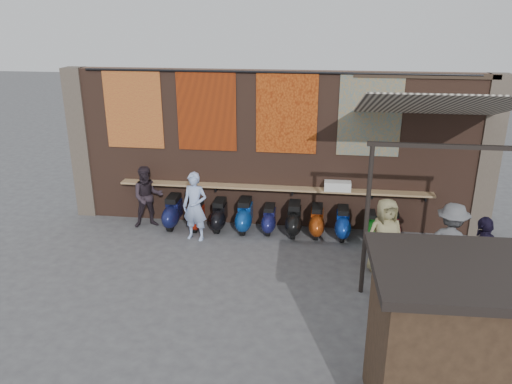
{
  "coord_description": "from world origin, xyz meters",
  "views": [
    {
      "loc": [
        1.15,
        -9.61,
        5.36
      ],
      "look_at": [
        -0.28,
        1.2,
        1.38
      ],
      "focal_mm": 35.0,
      "sensor_mm": 36.0,
      "label": 1
    }
  ],
  "objects_px": {
    "scooter_stool_9": "(392,225)",
    "scooter_stool_4": "(269,219)",
    "scooter_stool_3": "(245,216)",
    "scooter_stool_6": "(317,221)",
    "diner_right": "(148,197)",
    "shopper_tan": "(385,237)",
    "scooter_stool_0": "(173,212)",
    "scooter_stool_5": "(294,219)",
    "diner_left": "(195,207)",
    "shopper_grey": "(450,244)",
    "shopper_navy": "(481,259)",
    "scooter_stool_1": "(197,216)",
    "scooter_stool_2": "(219,215)",
    "shelf_box": "(338,186)",
    "scooter_stool_7": "(343,223)",
    "scooter_stool_8": "(370,226)",
    "market_stall": "(457,353)"
  },
  "relations": [
    {
      "from": "scooter_stool_9",
      "to": "scooter_stool_4",
      "type": "bearing_deg",
      "value": -179.96
    },
    {
      "from": "scooter_stool_3",
      "to": "scooter_stool_6",
      "type": "height_order",
      "value": "scooter_stool_3"
    },
    {
      "from": "diner_right",
      "to": "shopper_tan",
      "type": "height_order",
      "value": "shopper_tan"
    },
    {
      "from": "scooter_stool_0",
      "to": "scooter_stool_9",
      "type": "height_order",
      "value": "scooter_stool_0"
    },
    {
      "from": "scooter_stool_5",
      "to": "diner_left",
      "type": "xyz_separation_m",
      "value": [
        -2.4,
        -0.58,
        0.45
      ]
    },
    {
      "from": "scooter_stool_9",
      "to": "scooter_stool_3",
      "type": "bearing_deg",
      "value": 179.91
    },
    {
      "from": "scooter_stool_9",
      "to": "shopper_grey",
      "type": "relative_size",
      "value": 0.43
    },
    {
      "from": "scooter_stool_5",
      "to": "shopper_grey",
      "type": "xyz_separation_m",
      "value": [
        3.29,
        -1.98,
        0.47
      ]
    },
    {
      "from": "scooter_stool_9",
      "to": "diner_left",
      "type": "height_order",
      "value": "diner_left"
    },
    {
      "from": "shopper_navy",
      "to": "shopper_grey",
      "type": "height_order",
      "value": "shopper_grey"
    },
    {
      "from": "scooter_stool_1",
      "to": "scooter_stool_3",
      "type": "height_order",
      "value": "scooter_stool_3"
    },
    {
      "from": "scooter_stool_2",
      "to": "scooter_stool_9",
      "type": "xyz_separation_m",
      "value": [
        4.36,
        -0.01,
        -0.03
      ]
    },
    {
      "from": "diner_right",
      "to": "shopper_navy",
      "type": "height_order",
      "value": "shopper_navy"
    },
    {
      "from": "shelf_box",
      "to": "scooter_stool_1",
      "type": "relative_size",
      "value": 0.89
    },
    {
      "from": "scooter_stool_5",
      "to": "scooter_stool_6",
      "type": "relative_size",
      "value": 1.07
    },
    {
      "from": "scooter_stool_4",
      "to": "shopper_tan",
      "type": "bearing_deg",
      "value": -33.58
    },
    {
      "from": "shelf_box",
      "to": "scooter_stool_1",
      "type": "xyz_separation_m",
      "value": [
        -3.56,
        -0.31,
        -0.89
      ]
    },
    {
      "from": "scooter_stool_7",
      "to": "shopper_tan",
      "type": "bearing_deg",
      "value": -64.4
    },
    {
      "from": "scooter_stool_8",
      "to": "scooter_stool_0",
      "type": "bearing_deg",
      "value": 179.82
    },
    {
      "from": "scooter_stool_4",
      "to": "diner_right",
      "type": "bearing_deg",
      "value": -179.35
    },
    {
      "from": "scooter_stool_8",
      "to": "diner_left",
      "type": "relative_size",
      "value": 0.41
    },
    {
      "from": "scooter_stool_9",
      "to": "shopper_navy",
      "type": "distance_m",
      "value": 2.98
    },
    {
      "from": "scooter_stool_3",
      "to": "shopper_navy",
      "type": "bearing_deg",
      "value": -27.9
    },
    {
      "from": "shelf_box",
      "to": "shopper_navy",
      "type": "bearing_deg",
      "value": -47.32
    },
    {
      "from": "scooter_stool_0",
      "to": "scooter_stool_4",
      "type": "xyz_separation_m",
      "value": [
        2.53,
        0.0,
        -0.06
      ]
    },
    {
      "from": "shelf_box",
      "to": "scooter_stool_3",
      "type": "bearing_deg",
      "value": -173.69
    },
    {
      "from": "scooter_stool_1",
      "to": "scooter_stool_2",
      "type": "xyz_separation_m",
      "value": [
        0.58,
        0.06,
        0.04
      ]
    },
    {
      "from": "shopper_navy",
      "to": "shopper_tan",
      "type": "relative_size",
      "value": 1.04
    },
    {
      "from": "scooter_stool_0",
      "to": "scooter_stool_2",
      "type": "xyz_separation_m",
      "value": [
        1.23,
        0.02,
        -0.03
      ]
    },
    {
      "from": "scooter_stool_0",
      "to": "shopper_navy",
      "type": "relative_size",
      "value": 0.5
    },
    {
      "from": "scooter_stool_1",
      "to": "scooter_stool_6",
      "type": "bearing_deg",
      "value": 0.09
    },
    {
      "from": "scooter_stool_2",
      "to": "scooter_stool_4",
      "type": "distance_m",
      "value": 1.3
    },
    {
      "from": "scooter_stool_2",
      "to": "scooter_stool_5",
      "type": "relative_size",
      "value": 0.95
    },
    {
      "from": "scooter_stool_2",
      "to": "scooter_stool_8",
      "type": "bearing_deg",
      "value": -0.46
    },
    {
      "from": "scooter_stool_4",
      "to": "shopper_grey",
      "type": "distance_m",
      "value": 4.45
    },
    {
      "from": "shopper_grey",
      "to": "scooter_stool_9",
      "type": "bearing_deg",
      "value": -39.77
    },
    {
      "from": "scooter_stool_2",
      "to": "diner_left",
      "type": "bearing_deg",
      "value": -125.52
    },
    {
      "from": "diner_right",
      "to": "shopper_tan",
      "type": "distance_m",
      "value": 6.07
    },
    {
      "from": "scooter_stool_6",
      "to": "shopper_grey",
      "type": "height_order",
      "value": "shopper_grey"
    },
    {
      "from": "scooter_stool_6",
      "to": "shopper_tan",
      "type": "relative_size",
      "value": 0.48
    },
    {
      "from": "scooter_stool_3",
      "to": "diner_left",
      "type": "height_order",
      "value": "diner_left"
    },
    {
      "from": "scooter_stool_0",
      "to": "shopper_tan",
      "type": "distance_m",
      "value": 5.48
    },
    {
      "from": "scooter_stool_5",
      "to": "diner_right",
      "type": "distance_m",
      "value": 3.82
    },
    {
      "from": "scooter_stool_3",
      "to": "shopper_navy",
      "type": "distance_m",
      "value": 5.67
    },
    {
      "from": "scooter_stool_1",
      "to": "scooter_stool_2",
      "type": "height_order",
      "value": "scooter_stool_2"
    },
    {
      "from": "scooter_stool_4",
      "to": "shopper_navy",
      "type": "xyz_separation_m",
      "value": [
        4.35,
        -2.63,
        0.53
      ]
    },
    {
      "from": "scooter_stool_1",
      "to": "scooter_stool_4",
      "type": "relative_size",
      "value": 1.0
    },
    {
      "from": "scooter_stool_3",
      "to": "diner_right",
      "type": "height_order",
      "value": "diner_right"
    },
    {
      "from": "scooter_stool_1",
      "to": "scooter_stool_7",
      "type": "height_order",
      "value": "scooter_stool_7"
    },
    {
      "from": "shopper_tan",
      "to": "market_stall",
      "type": "xyz_separation_m",
      "value": [
        0.46,
        -4.18,
        0.3
      ]
    }
  ]
}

